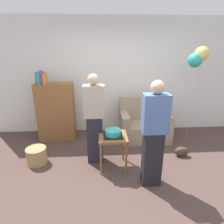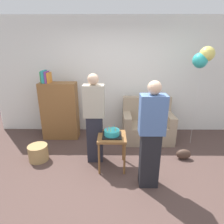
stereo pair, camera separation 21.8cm
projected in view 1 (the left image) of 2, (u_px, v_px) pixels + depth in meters
The scene contains 11 objects.
ground_plane at pixel (123, 180), 3.06m from camera, with size 8.00×8.00×0.00m, color #4C3833.
wall_back at pixel (115, 77), 4.55m from camera, with size 6.00×0.10×2.70m, color silver.
couch at pixel (144, 124), 4.38m from camera, with size 1.10×0.70×0.96m.
bookshelf at pixel (56, 111), 4.25m from camera, with size 0.80×0.36×1.57m.
side_table at pixel (113, 141), 3.25m from camera, with size 0.48×0.48×0.61m.
birthday_cake at pixel (113, 133), 3.20m from camera, with size 0.32×0.32×0.17m.
person_blowing_candles at pixel (94, 119), 3.33m from camera, with size 0.36×0.22×1.63m.
person_holding_cake at pixel (154, 135), 2.74m from camera, with size 0.36×0.22×1.63m.
wicker_basket at pixel (37, 156), 3.47m from camera, with size 0.36×0.36×0.30m, color #A88451.
handbag at pixel (182, 152), 3.70m from camera, with size 0.28×0.14×0.20m, color #473328.
balloon_bunch at pixel (197, 58), 3.75m from camera, with size 0.39×0.38×2.05m.
Camera 1 is at (-0.34, -2.51, 2.05)m, focal length 30.36 mm.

